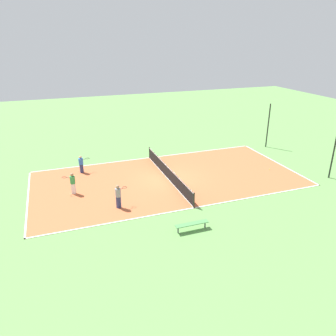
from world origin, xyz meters
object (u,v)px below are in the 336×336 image
tennis_ball_near_net (262,156)px  tennis_ball_far_baseline (247,148)px  player_far_green (73,182)px  fence_post_back_right (334,152)px  bench (192,224)px  tennis_ball_midcourt (270,169)px  fence_post_back_left (268,126)px  tennis_net (168,172)px  player_near_blue (81,163)px  player_baseline_gray (118,195)px

tennis_ball_near_net → tennis_ball_far_baseline: (-2.38, -0.02, 0.00)m
player_far_green → fence_post_back_right: fence_post_back_right is taller
tennis_ball_far_baseline → fence_post_back_right: 8.83m
player_far_green → bench: bearing=160.1°
tennis_ball_midcourt → fence_post_back_left: fence_post_back_left is taller
tennis_net → player_near_blue: player_near_blue is taller
tennis_net → bench: tennis_net is taller
tennis_ball_far_baseline → fence_post_back_left: bearing=88.3°
player_near_blue → tennis_ball_far_baseline: (-0.66, 16.05, -0.77)m
bench → player_baseline_gray: 5.28m
player_baseline_gray → fence_post_back_right: bearing=-34.1°
player_baseline_gray → tennis_ball_midcourt: bearing=-22.1°
player_far_green → fence_post_back_left: 19.64m
tennis_ball_midcourt → fence_post_back_left: bearing=147.5°
tennis_ball_near_net → fence_post_back_right: bearing=19.2°
fence_post_back_left → player_baseline_gray: bearing=-65.8°
fence_post_back_right → player_baseline_gray: bearing=-92.8°
tennis_ball_far_baseline → fence_post_back_left: 2.97m
player_baseline_gray → fence_post_back_left: size_ratio=0.37×
bench → tennis_ball_midcourt: size_ratio=29.09×
tennis_ball_midcourt → bench: bearing=-57.8°
player_near_blue → fence_post_back_right: (7.66, 18.14, 1.34)m
player_far_green → player_near_blue: player_far_green is taller
tennis_ball_near_net → tennis_ball_far_baseline: 2.38m
player_near_blue → fence_post_back_left: bearing=-13.5°
tennis_net → fence_post_back_right: bearing=71.0°
player_baseline_gray → player_far_green: size_ratio=1.02×
tennis_net → tennis_ball_near_net: 10.07m
fence_post_back_right → tennis_ball_far_baseline: bearing=-165.9°
fence_post_back_right → tennis_ball_near_net: bearing=-160.8°
player_near_blue → player_baseline_gray: bearing=-92.2°
player_far_green → player_near_blue: bearing=-74.3°
bench → tennis_ball_far_baseline: bench is taller
tennis_ball_midcourt → tennis_ball_far_baseline: size_ratio=1.00×
bench → player_baseline_gray: bearing=129.8°
tennis_ball_near_net → fence_post_back_right: 6.63m
tennis_net → fence_post_back_right: size_ratio=2.28×
tennis_net → tennis_ball_midcourt: bearing=82.2°
player_baseline_gray → player_far_green: 4.02m
tennis_ball_near_net → fence_post_back_left: fence_post_back_left is taller
fence_post_back_left → fence_post_back_right: same height
player_far_green → tennis_ball_far_baseline: (-4.40, 17.03, -0.86)m
tennis_net → bench: 7.45m
tennis_net → player_far_green: player_far_green is taller
tennis_net → fence_post_back_left: bearing=109.0°
tennis_net → tennis_ball_midcourt: size_ratio=145.82×
tennis_ball_near_net → fence_post_back_right: (5.93, 2.07, 2.11)m
player_far_green → tennis_ball_far_baseline: 17.61m
player_baseline_gray → fence_post_back_right: fence_post_back_right is taller
tennis_ball_far_baseline → tennis_ball_near_net: bearing=0.4°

